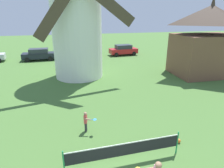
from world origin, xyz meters
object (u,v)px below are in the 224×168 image
chapel (207,42)px  windmill (76,12)px  tennis_net (125,150)px  parked_car_green (81,52)px  parked_car_red (123,50)px  parked_car_black (39,54)px  stray_ball (178,141)px  player_far (86,121)px

chapel → windmill: bearing=168.3°
tennis_net → parked_car_green: bearing=88.4°
windmill → parked_car_red: 12.88m
parked_car_green → parked_car_red: size_ratio=0.95×
parked_car_red → chapel: (4.81, -11.62, 2.47)m
parked_car_black → parked_car_red: 12.06m
windmill → chapel: 12.90m
parked_car_green → chapel: (11.21, -11.36, 2.47)m
windmill → parked_car_black: 11.05m
parked_car_green → chapel: size_ratio=0.53×
parked_car_red → windmill: bearing=-129.7°
stray_ball → chapel: (8.88, 9.50, 3.18)m
parked_car_black → parked_car_red: (12.05, 0.42, -0.00)m
parked_car_green → parked_car_red: same height
parked_car_red → chapel: size_ratio=0.56×
player_far → chapel: chapel is taller
stray_ball → chapel: bearing=46.9°
tennis_net → parked_car_black: (-5.05, 21.33, 0.13)m
windmill → player_far: bearing=-93.8°
player_far → parked_car_green: size_ratio=0.28×
windmill → parked_car_green: (1.13, 8.80, -5.21)m
player_far → parked_car_red: bearing=66.7°
player_far → parked_car_green: parked_car_green is taller
parked_car_green → parked_car_red: 6.41m
stray_ball → chapel: 13.38m
parked_car_black → chapel: (16.86, -11.19, 2.47)m
stray_ball → parked_car_black: size_ratio=0.05×
stray_ball → windmill: bearing=106.1°
parked_car_red → parked_car_black: bearing=-178.0°
parked_car_green → stray_ball: bearing=-83.6°
tennis_net → parked_car_red: size_ratio=1.15×
windmill → parked_car_black: size_ratio=3.06×
tennis_net → parked_car_black: 21.92m
player_far → stray_ball: size_ratio=5.45×
parked_car_black → chapel: size_ratio=0.56×
tennis_net → chapel: size_ratio=0.64×
player_far → chapel: (13.01, 7.40, 2.64)m
player_far → chapel: size_ratio=0.15×
tennis_net → stray_ball: 3.06m
player_far → stray_ball: 4.67m
tennis_net → stray_ball: bearing=12.2°
chapel → parked_car_green: bearing=134.6°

